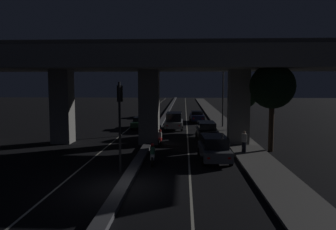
% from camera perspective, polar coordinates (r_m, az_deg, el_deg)
% --- Properties ---
extents(ground_plane, '(200.00, 200.00, 0.00)m').
position_cam_1_polar(ground_plane, '(17.19, -7.62, -12.32)').
color(ground_plane, black).
extents(lane_line_left_inner, '(0.12, 126.00, 0.00)m').
position_cam_1_polar(lane_line_left_inner, '(51.75, -4.27, -0.24)').
color(lane_line_left_inner, beige).
rests_on(lane_line_left_inner, ground_plane).
extents(lane_line_right_inner, '(0.12, 126.00, 0.00)m').
position_cam_1_polar(lane_line_right_inner, '(51.35, 3.21, -0.27)').
color(lane_line_right_inner, beige).
rests_on(lane_line_right_inner, ground_plane).
extents(median_divider, '(0.65, 126.00, 0.25)m').
position_cam_1_polar(median_divider, '(51.43, -0.54, -0.12)').
color(median_divider, '#4C4C51').
rests_on(median_divider, ground_plane).
extents(sidewalk_right, '(2.55, 126.00, 0.14)m').
position_cam_1_polar(sidewalk_right, '(44.66, 9.21, -1.14)').
color(sidewalk_right, '#5B5956').
rests_on(sidewalk_right, ground_plane).
extents(elevated_overpass, '(36.78, 9.49, 8.96)m').
position_cam_1_polar(elevated_overpass, '(28.34, -4.18, 8.74)').
color(elevated_overpass, gray).
rests_on(elevated_overpass, ground_plane).
extents(traffic_light_left_of_median, '(0.30, 0.49, 5.34)m').
position_cam_1_polar(traffic_light_left_of_median, '(19.30, -8.38, 0.65)').
color(traffic_light_left_of_median, black).
rests_on(traffic_light_left_of_median, ground_plane).
extents(street_lamp, '(2.48, 0.32, 8.52)m').
position_cam_1_polar(street_lamp, '(38.81, 9.09, 5.18)').
color(street_lamp, '#2D2D30').
rests_on(street_lamp, ground_plane).
extents(car_grey_lead, '(2.15, 4.52, 1.69)m').
position_cam_1_polar(car_grey_lead, '(22.61, 8.03, -5.69)').
color(car_grey_lead, '#515459').
rests_on(car_grey_lead, ground_plane).
extents(car_black_second, '(1.92, 4.58, 1.71)m').
position_cam_1_polar(car_black_second, '(30.27, 6.72, -2.78)').
color(car_black_second, black).
rests_on(car_black_second, ground_plane).
extents(car_silver_third, '(2.08, 4.19, 1.92)m').
position_cam_1_polar(car_silver_third, '(37.24, 1.06, -0.97)').
color(car_silver_third, gray).
rests_on(car_silver_third, ground_plane).
extents(car_dark_blue_fourth, '(1.99, 4.45, 1.52)m').
position_cam_1_polar(car_dark_blue_fourth, '(44.14, 5.04, -0.24)').
color(car_dark_blue_fourth, '#141938').
rests_on(car_dark_blue_fourth, ground_plane).
extents(car_dark_green_lead_oncoming, '(1.94, 4.21, 1.29)m').
position_cam_1_polar(car_dark_green_lead_oncoming, '(38.20, -4.76, -1.32)').
color(car_dark_green_lead_oncoming, black).
rests_on(car_dark_green_lead_oncoming, ground_plane).
extents(car_dark_red_second_oncoming, '(2.14, 4.20, 1.48)m').
position_cam_1_polar(car_dark_red_second_oncoming, '(50.51, -2.78, 0.50)').
color(car_dark_red_second_oncoming, '#591414').
rests_on(car_dark_red_second_oncoming, ground_plane).
extents(motorcycle_white_filtering_near, '(0.34, 1.85, 1.40)m').
position_cam_1_polar(motorcycle_white_filtering_near, '(21.42, -2.72, -7.00)').
color(motorcycle_white_filtering_near, black).
rests_on(motorcycle_white_filtering_near, ground_plane).
extents(motorcycle_red_filtering_mid, '(0.34, 1.71, 1.37)m').
position_cam_1_polar(motorcycle_red_filtering_mid, '(27.79, -1.41, -4.09)').
color(motorcycle_red_filtering_mid, black).
rests_on(motorcycle_red_filtering_mid, ground_plane).
extents(pedestrian_on_sidewalk, '(0.38, 0.38, 1.58)m').
position_cam_1_polar(pedestrian_on_sidewalk, '(25.07, 13.12, -4.53)').
color(pedestrian_on_sidewalk, black).
rests_on(pedestrian_on_sidewalk, sidewalk_right).
extents(roadside_tree_kerbside_near, '(3.43, 3.43, 6.74)m').
position_cam_1_polar(roadside_tree_kerbside_near, '(26.09, 17.73, 4.70)').
color(roadside_tree_kerbside_near, '#38281C').
rests_on(roadside_tree_kerbside_near, ground_plane).
extents(roadside_tree_kerbside_mid, '(3.19, 3.19, 5.64)m').
position_cam_1_polar(roadside_tree_kerbside_mid, '(37.62, 13.13, 3.57)').
color(roadside_tree_kerbside_mid, '#38281C').
rests_on(roadside_tree_kerbside_mid, ground_plane).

